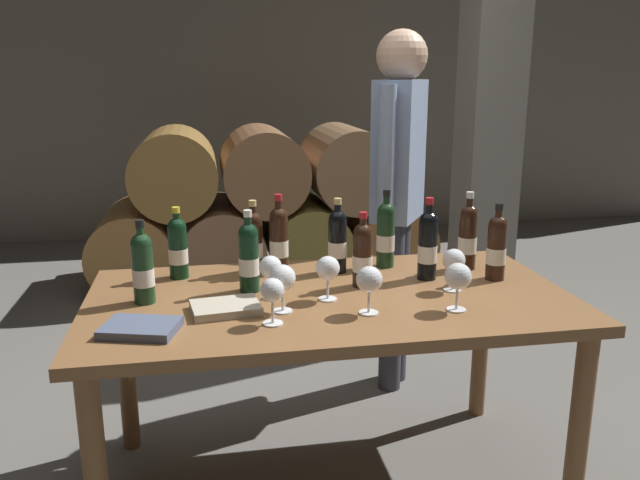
{
  "coord_description": "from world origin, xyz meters",
  "views": [
    {
      "loc": [
        -0.42,
        -2.11,
        1.52
      ],
      "look_at": [
        0.0,
        0.2,
        0.91
      ],
      "focal_mm": 35.94,
      "sensor_mm": 36.0,
      "label": 1
    }
  ],
  "objects_px": {
    "wine_glass_0": "(272,292)",
    "wine_glass_6": "(271,269)",
    "wine_glass_2": "(328,269)",
    "leather_ledger": "(141,328)",
    "wine_bottle_0": "(468,236)",
    "wine_bottle_9": "(249,257)",
    "wine_glass_3": "(282,279)",
    "wine_bottle_10": "(143,267)",
    "dining_table": "(330,319)",
    "wine_bottle_8": "(386,234)",
    "wine_bottle_3": "(428,244)",
    "tasting_notebook": "(226,308)",
    "wine_bottle_2": "(363,254)",
    "wine_glass_5": "(458,277)",
    "sommelier_presenting": "(398,179)",
    "wine_bottle_4": "(253,241)",
    "wine_bottle_6": "(178,247)",
    "wine_glass_1": "(369,281)",
    "wine_bottle_7": "(497,247)",
    "wine_bottle_1": "(279,239)",
    "wine_glass_4": "(454,261)",
    "wine_bottle_5": "(337,240)"
  },
  "relations": [
    {
      "from": "wine_bottle_9",
      "to": "sommelier_presenting",
      "type": "xyz_separation_m",
      "value": [
        0.75,
        0.66,
        0.15
      ]
    },
    {
      "from": "wine_bottle_0",
      "to": "wine_glass_6",
      "type": "bearing_deg",
      "value": -164.85
    },
    {
      "from": "wine_glass_2",
      "to": "wine_glass_3",
      "type": "xyz_separation_m",
      "value": [
        -0.17,
        -0.09,
        0.0
      ]
    },
    {
      "from": "tasting_notebook",
      "to": "sommelier_presenting",
      "type": "height_order",
      "value": "sommelier_presenting"
    },
    {
      "from": "wine_bottle_1",
      "to": "leather_ledger",
      "type": "height_order",
      "value": "wine_bottle_1"
    },
    {
      "from": "wine_bottle_0",
      "to": "wine_glass_6",
      "type": "distance_m",
      "value": 0.84
    },
    {
      "from": "wine_bottle_0",
      "to": "wine_bottle_9",
      "type": "xyz_separation_m",
      "value": [
        -0.88,
        -0.12,
        -0.01
      ]
    },
    {
      "from": "wine_bottle_3",
      "to": "wine_glass_6",
      "type": "relative_size",
      "value": 2.04
    },
    {
      "from": "wine_bottle_8",
      "to": "wine_glass_3",
      "type": "xyz_separation_m",
      "value": [
        -0.47,
        -0.44,
        -0.02
      ]
    },
    {
      "from": "wine_glass_3",
      "to": "wine_bottle_0",
      "type": "bearing_deg",
      "value": 24.15
    },
    {
      "from": "wine_bottle_0",
      "to": "wine_glass_5",
      "type": "bearing_deg",
      "value": -116.36
    },
    {
      "from": "wine_glass_0",
      "to": "wine_glass_6",
      "type": "xyz_separation_m",
      "value": [
        0.02,
        0.23,
        0.0
      ]
    },
    {
      "from": "wine_bottle_0",
      "to": "sommelier_presenting",
      "type": "xyz_separation_m",
      "value": [
        -0.13,
        0.53,
        0.15
      ]
    },
    {
      "from": "wine_bottle_3",
      "to": "tasting_notebook",
      "type": "relative_size",
      "value": 1.43
    },
    {
      "from": "wine_bottle_2",
      "to": "wine_bottle_10",
      "type": "distance_m",
      "value": 0.78
    },
    {
      "from": "wine_bottle_5",
      "to": "wine_glass_6",
      "type": "bearing_deg",
      "value": -137.47
    },
    {
      "from": "wine_bottle_10",
      "to": "tasting_notebook",
      "type": "height_order",
      "value": "wine_bottle_10"
    },
    {
      "from": "wine_glass_3",
      "to": "wine_glass_5",
      "type": "xyz_separation_m",
      "value": [
        0.57,
        -0.09,
        0.0
      ]
    },
    {
      "from": "wine_bottle_4",
      "to": "tasting_notebook",
      "type": "bearing_deg",
      "value": -106.63
    },
    {
      "from": "wine_bottle_8",
      "to": "wine_glass_5",
      "type": "distance_m",
      "value": 0.54
    },
    {
      "from": "dining_table",
      "to": "wine_bottle_8",
      "type": "relative_size",
      "value": 5.37
    },
    {
      "from": "wine_bottle_10",
      "to": "wine_glass_0",
      "type": "height_order",
      "value": "wine_bottle_10"
    },
    {
      "from": "wine_glass_1",
      "to": "wine_bottle_7",
      "type": "bearing_deg",
      "value": 25.36
    },
    {
      "from": "wine_bottle_6",
      "to": "wine_bottle_9",
      "type": "xyz_separation_m",
      "value": [
        0.25,
        -0.21,
        0.01
      ]
    },
    {
      "from": "wine_glass_2",
      "to": "leather_ledger",
      "type": "xyz_separation_m",
      "value": [
        -0.61,
        -0.18,
        -0.1
      ]
    },
    {
      "from": "dining_table",
      "to": "wine_glass_3",
      "type": "xyz_separation_m",
      "value": [
        -0.19,
        -0.14,
        0.2
      ]
    },
    {
      "from": "wine_glass_0",
      "to": "wine_bottle_3",
      "type": "bearing_deg",
      "value": 29.46
    },
    {
      "from": "wine_bottle_6",
      "to": "wine_glass_6",
      "type": "bearing_deg",
      "value": -43.28
    },
    {
      "from": "wine_bottle_7",
      "to": "tasting_notebook",
      "type": "xyz_separation_m",
      "value": [
        -1.02,
        -0.17,
        -0.11
      ]
    },
    {
      "from": "wine_bottle_10",
      "to": "wine_glass_2",
      "type": "bearing_deg",
      "value": -7.75
    },
    {
      "from": "wine_bottle_1",
      "to": "wine_glass_4",
      "type": "distance_m",
      "value": 0.68
    },
    {
      "from": "wine_bottle_2",
      "to": "wine_glass_0",
      "type": "distance_m",
      "value": 0.48
    },
    {
      "from": "wine_bottle_5",
      "to": "tasting_notebook",
      "type": "relative_size",
      "value": 1.35
    },
    {
      "from": "wine_glass_6",
      "to": "wine_bottle_4",
      "type": "bearing_deg",
      "value": 95.73
    },
    {
      "from": "wine_bottle_8",
      "to": "wine_bottle_9",
      "type": "relative_size",
      "value": 1.06
    },
    {
      "from": "wine_bottle_9",
      "to": "wine_glass_1",
      "type": "height_order",
      "value": "wine_bottle_9"
    },
    {
      "from": "wine_bottle_3",
      "to": "wine_glass_5",
      "type": "xyz_separation_m",
      "value": [
        -0.02,
        -0.34,
        -0.02
      ]
    },
    {
      "from": "wine_bottle_9",
      "to": "wine_glass_0",
      "type": "distance_m",
      "value": 0.34
    },
    {
      "from": "wine_bottle_4",
      "to": "wine_bottle_8",
      "type": "distance_m",
      "value": 0.53
    },
    {
      "from": "wine_bottle_10",
      "to": "wine_glass_2",
      "type": "distance_m",
      "value": 0.63
    },
    {
      "from": "wine_bottle_8",
      "to": "wine_glass_6",
      "type": "distance_m",
      "value": 0.58
    },
    {
      "from": "wine_glass_0",
      "to": "wine_glass_1",
      "type": "bearing_deg",
      "value": 6.48
    },
    {
      "from": "wine_bottle_6",
      "to": "wine_glass_2",
      "type": "bearing_deg",
      "value": -34.1
    },
    {
      "from": "wine_glass_0",
      "to": "wine_glass_6",
      "type": "distance_m",
      "value": 0.24
    },
    {
      "from": "dining_table",
      "to": "wine_glass_4",
      "type": "relative_size",
      "value": 10.92
    },
    {
      "from": "wine_bottle_0",
      "to": "wine_glass_0",
      "type": "height_order",
      "value": "wine_bottle_0"
    },
    {
      "from": "wine_bottle_2",
      "to": "wine_bottle_5",
      "type": "distance_m",
      "value": 0.2
    },
    {
      "from": "dining_table",
      "to": "wine_glass_3",
      "type": "height_order",
      "value": "wine_glass_3"
    },
    {
      "from": "wine_glass_0",
      "to": "wine_bottle_1",
      "type": "bearing_deg",
      "value": 81.09
    },
    {
      "from": "wine_bottle_4",
      "to": "sommelier_presenting",
      "type": "relative_size",
      "value": 0.17
    }
  ]
}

